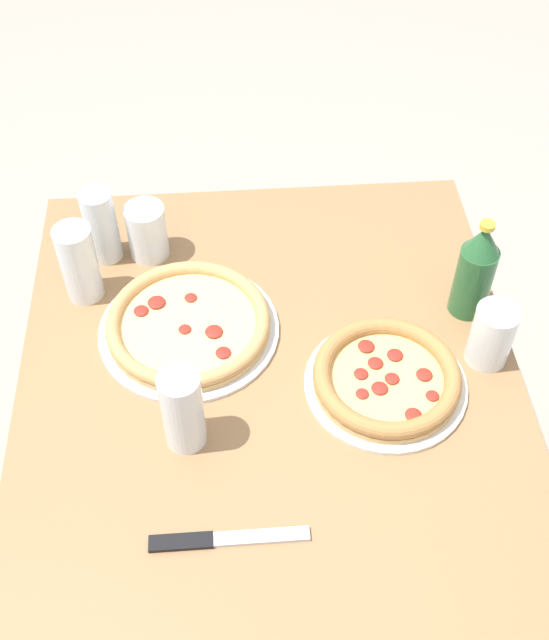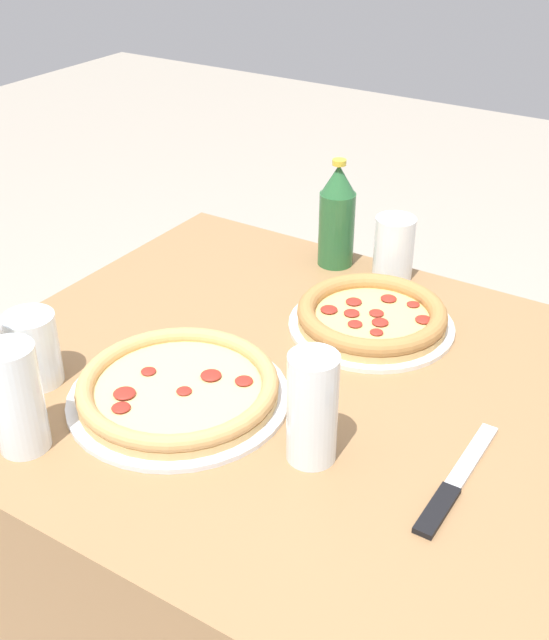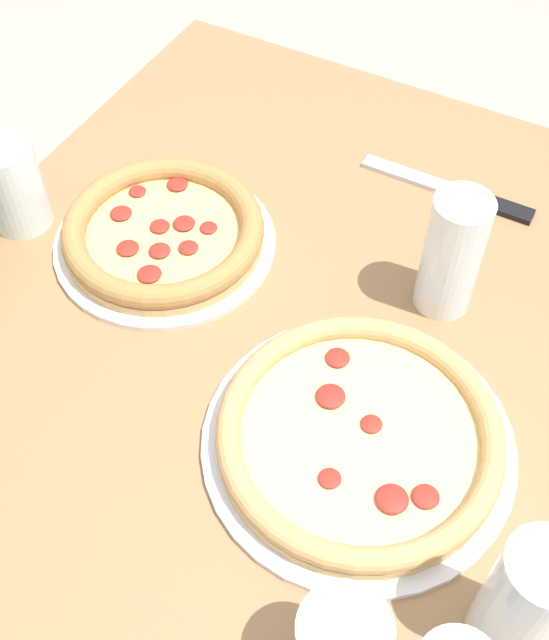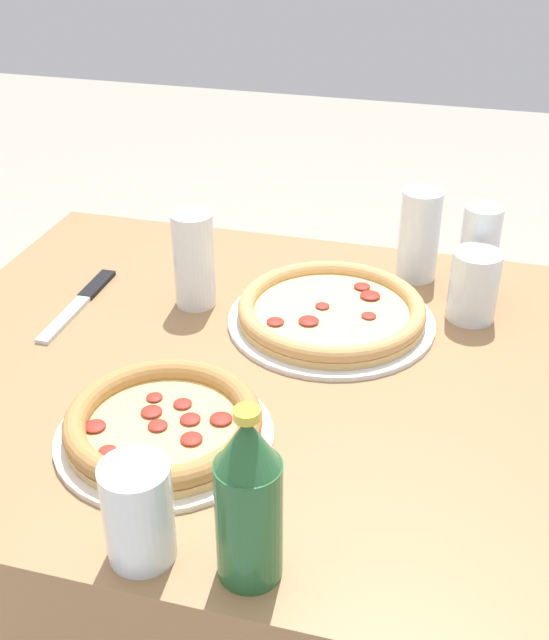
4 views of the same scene
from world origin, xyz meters
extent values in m
plane|color=#A89E8E|center=(0.00, 0.00, 0.00)|extent=(8.00, 8.00, 0.00)
cube|color=#997047|center=(0.00, 0.00, 0.36)|extent=(0.99, 0.87, 0.72)
cylinder|color=silver|center=(0.11, 0.14, 0.73)|extent=(0.33, 0.33, 0.01)
cylinder|color=tan|center=(0.11, 0.14, 0.74)|extent=(0.29, 0.29, 0.01)
cylinder|color=#EACC7F|center=(0.11, 0.14, 0.75)|extent=(0.26, 0.26, 0.00)
torus|color=tan|center=(0.11, 0.14, 0.75)|extent=(0.30, 0.30, 0.03)
ellipsoid|color=maroon|center=(0.09, 0.15, 0.75)|extent=(0.02, 0.02, 0.00)
ellipsoid|color=maroon|center=(0.03, 0.08, 0.75)|extent=(0.03, 0.03, 0.01)
ellipsoid|color=maroon|center=(0.08, 0.09, 0.75)|extent=(0.03, 0.03, 0.01)
ellipsoid|color=maroon|center=(0.16, 0.20, 0.75)|extent=(0.03, 0.03, 0.01)
ellipsoid|color=maroon|center=(0.17, 0.13, 0.75)|extent=(0.02, 0.02, 0.01)
ellipsoid|color=maroon|center=(0.14, 0.22, 0.75)|extent=(0.03, 0.03, 0.01)
cylinder|color=silver|center=(-0.04, -0.20, 0.73)|extent=(0.28, 0.28, 0.01)
cylinder|color=tan|center=(-0.04, -0.20, 0.74)|extent=(0.25, 0.25, 0.01)
cylinder|color=#E5C170|center=(-0.04, -0.20, 0.75)|extent=(0.22, 0.22, 0.00)
torus|color=#AD7A42|center=(-0.04, -0.20, 0.75)|extent=(0.25, 0.25, 0.03)
ellipsoid|color=maroon|center=(-0.03, -0.15, 0.75)|extent=(0.02, 0.02, 0.01)
ellipsoid|color=maroon|center=(0.01, -0.22, 0.75)|extent=(0.03, 0.03, 0.01)
ellipsoid|color=maroon|center=(-0.06, -0.18, 0.75)|extent=(0.03, 0.03, 0.01)
ellipsoid|color=maroon|center=(-0.12, -0.23, 0.75)|extent=(0.03, 0.03, 0.01)
ellipsoid|color=maroon|center=(-0.04, -0.20, 0.75)|extent=(0.03, 0.03, 0.01)
ellipsoid|color=maroon|center=(-0.04, -0.26, 0.75)|extent=(0.03, 0.03, 0.01)
ellipsoid|color=maroon|center=(-0.01, -0.18, 0.75)|extent=(0.03, 0.03, 0.01)
ellipsoid|color=maroon|center=(-0.07, -0.15, 0.75)|extent=(0.02, 0.02, 0.00)
ellipsoid|color=maroon|center=(0.03, -0.17, 0.75)|extent=(0.03, 0.03, 0.01)
ellipsoid|color=maroon|center=(-0.08, -0.26, 0.75)|extent=(0.02, 0.02, 0.00)
cylinder|color=white|center=(0.22, 0.33, 0.80)|extent=(0.07, 0.07, 0.16)
cylinder|color=black|center=(0.22, 0.33, 0.79)|extent=(0.06, 0.06, 0.12)
cylinder|color=white|center=(-0.12, 0.14, 0.80)|extent=(0.07, 0.07, 0.16)
cylinder|color=orange|center=(-0.12, 0.14, 0.77)|extent=(0.05, 0.05, 0.08)
cylinder|color=white|center=(0.01, -0.38, 0.78)|extent=(0.07, 0.07, 0.12)
cylinder|color=silver|center=(0.01, -0.38, 0.76)|extent=(0.06, 0.06, 0.06)
cube|color=black|center=(-0.30, 0.15, 0.73)|extent=(0.03, 0.10, 0.01)
cube|color=silver|center=(-0.30, 0.03, 0.73)|extent=(0.02, 0.14, 0.01)
camera|label=1|loc=(-0.84, 0.05, 1.83)|focal=45.00mm
camera|label=2|loc=(-0.52, 0.87, 1.43)|focal=45.00mm
camera|label=3|loc=(0.51, 0.26, 1.46)|focal=45.00mm
camera|label=4|loc=(0.30, -0.93, 1.38)|focal=45.00mm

